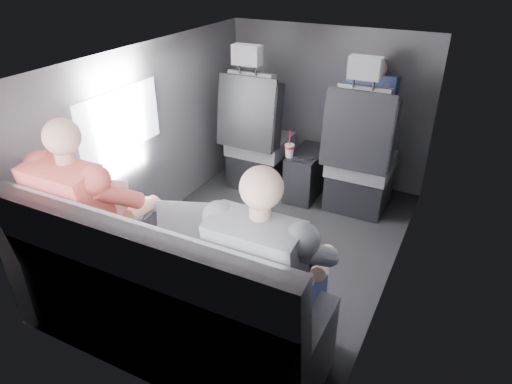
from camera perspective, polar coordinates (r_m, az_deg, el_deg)
The scene contains 19 objects.
floor at distance 3.32m, azimuth 0.62°, elevation -6.79°, with size 2.60×2.60×0.00m, color black.
ceiling at distance 2.77m, azimuth 0.77°, elevation 16.66°, with size 2.60×2.60×0.00m, color #B2B2AD.
panel_left at distance 3.44m, azimuth -12.99°, elevation 6.58°, with size 0.02×2.60×1.35m, color #56565B.
panel_right at distance 2.75m, azimuth 17.78°, elevation 0.14°, with size 0.02×2.60×1.35m, color #56565B.
panel_front at distance 4.11m, azimuth 8.84°, elevation 10.58°, with size 1.80×0.02×1.35m, color #56565B.
panel_back at distance 2.06m, azimuth -15.72°, elevation -9.89°, with size 1.80×0.02×1.35m, color #56565B.
side_window at distance 3.14m, azimuth -16.55°, elevation 8.41°, with size 0.02×0.75×0.42m, color white.
seatbelt at distance 3.38m, azimuth 12.77°, elevation 8.49°, with size 0.05×0.01×0.65m, color black.
front_seat_left at distance 3.96m, azimuth 0.18°, elevation 6.00°, with size 0.52×0.58×1.26m.
front_seat_right at distance 3.68m, azimuth 12.82°, elevation 3.43°, with size 0.52×0.58×1.26m.
center_console at distance 3.92m, azimuth 6.34°, elevation 2.32°, with size 0.24×0.48×0.41m.
rear_bench at distance 2.43m, azimuth -10.83°, elevation -13.70°, with size 1.60×0.57×0.92m.
soda_cup at distance 3.71m, azimuth 4.20°, elevation 5.26°, with size 0.08×0.08×0.24m.
laptop_white at distance 2.70m, azimuth -17.28°, elevation -1.41°, with size 0.37×0.39×0.24m.
laptop_silver at distance 2.38m, azimuth -6.83°, elevation -4.48°, with size 0.40×0.41×0.24m.
laptop_black at distance 2.18m, azimuth 5.02°, elevation -7.83°, with size 0.35×0.36×0.22m.
passenger_rear_left at distance 2.59m, azimuth -19.37°, elevation -3.16°, with size 0.50×0.62×1.22m.
passenger_rear_right at distance 2.07m, azimuth 1.89°, elevation -10.40°, with size 0.49×0.61×1.20m.
passenger_front_right at distance 3.80m, azimuth 13.93°, elevation 9.69°, with size 0.38×0.38×0.75m.
Camera 1 is at (1.19, -2.43, 1.92)m, focal length 32.00 mm.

